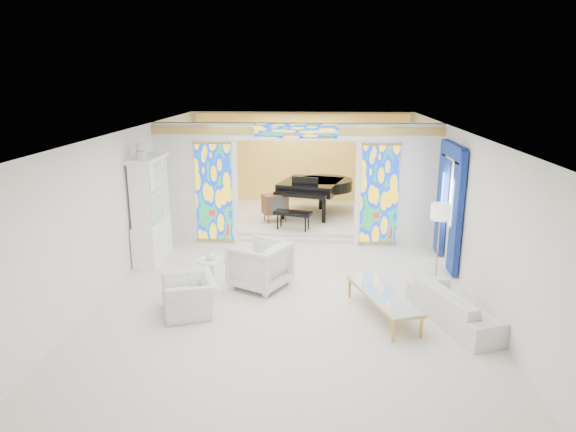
# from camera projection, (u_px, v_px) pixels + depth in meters

# --- Properties ---
(floor) EXTENTS (12.00, 12.00, 0.00)m
(floor) POSITION_uv_depth(u_px,v_px,m) (292.00, 271.00, 11.07)
(floor) COLOR silver
(floor) RESTS_ON ground
(ceiling) EXTENTS (7.00, 12.00, 0.02)m
(ceiling) POSITION_uv_depth(u_px,v_px,m) (292.00, 132.00, 10.28)
(ceiling) COLOR white
(ceiling) RESTS_ON wall_back
(wall_back) EXTENTS (7.00, 0.02, 3.00)m
(wall_back) POSITION_uv_depth(u_px,v_px,m) (302.00, 159.00, 16.46)
(wall_back) COLOR white
(wall_back) RESTS_ON floor
(wall_front) EXTENTS (7.00, 0.02, 3.00)m
(wall_front) POSITION_uv_depth(u_px,v_px,m) (259.00, 354.00, 4.90)
(wall_front) COLOR white
(wall_front) RESTS_ON floor
(wall_left) EXTENTS (0.02, 12.00, 3.00)m
(wall_left) POSITION_uv_depth(u_px,v_px,m) (127.00, 202.00, 10.88)
(wall_left) COLOR white
(wall_left) RESTS_ON floor
(wall_right) EXTENTS (0.02, 12.00, 3.00)m
(wall_right) POSITION_uv_depth(u_px,v_px,m) (463.00, 207.00, 10.48)
(wall_right) COLOR white
(wall_right) RESTS_ON floor
(partition_wall) EXTENTS (7.00, 0.22, 3.00)m
(partition_wall) POSITION_uv_depth(u_px,v_px,m) (296.00, 179.00, 12.56)
(partition_wall) COLOR white
(partition_wall) RESTS_ON floor
(stained_glass_left) EXTENTS (0.90, 0.04, 2.40)m
(stained_glass_left) POSITION_uv_depth(u_px,v_px,m) (214.00, 192.00, 12.67)
(stained_glass_left) COLOR gold
(stained_glass_left) RESTS_ON partition_wall
(stained_glass_right) EXTENTS (0.90, 0.04, 2.40)m
(stained_glass_right) POSITION_uv_depth(u_px,v_px,m) (379.00, 195.00, 12.43)
(stained_glass_right) COLOR gold
(stained_glass_right) RESTS_ON partition_wall
(stained_glass_transom) EXTENTS (2.00, 0.04, 0.34)m
(stained_glass_transom) POSITION_uv_depth(u_px,v_px,m) (296.00, 131.00, 12.15)
(stained_glass_transom) COLOR gold
(stained_glass_transom) RESTS_ON partition_wall
(alcove_platform) EXTENTS (6.80, 3.80, 0.18)m
(alcove_platform) POSITION_uv_depth(u_px,v_px,m) (299.00, 217.00, 15.00)
(alcove_platform) COLOR silver
(alcove_platform) RESTS_ON floor
(gold_curtain_back) EXTENTS (6.70, 0.10, 2.90)m
(gold_curtain_back) POSITION_uv_depth(u_px,v_px,m) (302.00, 160.00, 16.34)
(gold_curtain_back) COLOR gold
(gold_curtain_back) RESTS_ON wall_back
(chandelier) EXTENTS (0.48, 0.48, 0.30)m
(chandelier) POSITION_uv_depth(u_px,v_px,m) (307.00, 133.00, 14.24)
(chandelier) COLOR #BB9041
(chandelier) RESTS_ON ceiling
(blue_drapes) EXTENTS (0.14, 1.85, 2.65)m
(blue_drapes) POSITION_uv_depth(u_px,v_px,m) (450.00, 195.00, 11.14)
(blue_drapes) COLOR navy
(blue_drapes) RESTS_ON wall_right
(china_cabinet) EXTENTS (0.56, 1.46, 2.72)m
(china_cabinet) POSITION_uv_depth(u_px,v_px,m) (151.00, 210.00, 11.52)
(china_cabinet) COLOR white
(china_cabinet) RESTS_ON floor
(armchair_left) EXTENTS (1.18, 1.25, 0.66)m
(armchair_left) POSITION_uv_depth(u_px,v_px,m) (189.00, 295.00, 9.06)
(armchair_left) COLOR white
(armchair_left) RESTS_ON floor
(armchair_right) EXTENTS (1.37, 1.36, 0.93)m
(armchair_right) POSITION_uv_depth(u_px,v_px,m) (260.00, 265.00, 10.15)
(armchair_right) COLOR white
(armchair_right) RESTS_ON floor
(sofa) EXTENTS (1.48, 2.23, 0.61)m
(sofa) POSITION_uv_depth(u_px,v_px,m) (458.00, 305.00, 8.73)
(sofa) COLOR white
(sofa) RESTS_ON floor
(side_table) EXTENTS (0.59, 0.59, 0.65)m
(side_table) POSITION_uv_depth(u_px,v_px,m) (212.00, 270.00, 9.97)
(side_table) COLOR white
(side_table) RESTS_ON floor
(vase) EXTENTS (0.24, 0.24, 0.20)m
(vase) POSITION_uv_depth(u_px,v_px,m) (211.00, 254.00, 9.89)
(vase) COLOR silver
(vase) RESTS_ON side_table
(coffee_table) EXTENTS (1.19, 2.01, 0.43)m
(coffee_table) POSITION_uv_depth(u_px,v_px,m) (383.00, 295.00, 8.91)
(coffee_table) COLOR silver
(coffee_table) RESTS_ON floor
(floor_lamp) EXTENTS (0.45, 0.45, 1.61)m
(floor_lamp) POSITION_uv_depth(u_px,v_px,m) (440.00, 216.00, 10.28)
(floor_lamp) COLOR #BB9041
(floor_lamp) RESTS_ON floor
(grand_piano) EXTENTS (2.41, 3.15, 1.21)m
(grand_piano) POSITION_uv_depth(u_px,v_px,m) (317.00, 186.00, 14.85)
(grand_piano) COLOR black
(grand_piano) RESTS_ON alcove_platform
(tv_console) EXTENTS (0.78, 0.67, 0.76)m
(tv_console) POSITION_uv_depth(u_px,v_px,m) (275.00, 204.00, 14.14)
(tv_console) COLOR brown
(tv_console) RESTS_ON alcove_platform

